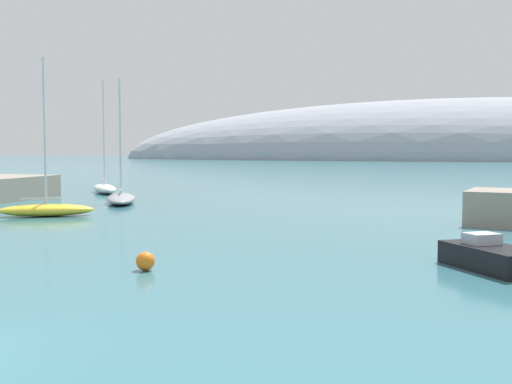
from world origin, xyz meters
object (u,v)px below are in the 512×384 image
object	(u,v)px
sailboat_grey_near_shore	(121,197)
motorboat_black_foreground	(492,257)
sailboat_yellow_outer_mooring	(46,208)
mooring_buoy_orange	(145,261)
sailboat_white_mid_mooring	(105,188)

from	to	relation	value
sailboat_grey_near_shore	motorboat_black_foreground	distance (m)	33.22
sailboat_yellow_outer_mooring	sailboat_grey_near_shore	bearing A→B (deg)	63.05
sailboat_grey_near_shore	motorboat_black_foreground	size ratio (longest dim) A/B	2.27
sailboat_grey_near_shore	mooring_buoy_orange	xyz separation A→B (m)	(13.31, -24.88, -0.12)
motorboat_black_foreground	mooring_buoy_orange	world-z (taller)	motorboat_black_foreground
sailboat_yellow_outer_mooring	sailboat_white_mid_mooring	bearing A→B (deg)	81.81
sailboat_white_mid_mooring	mooring_buoy_orange	distance (m)	39.46
sailboat_yellow_outer_mooring	motorboat_black_foreground	xyz separation A→B (m)	(25.39, -11.64, -0.04)
motorboat_black_foreground	sailboat_white_mid_mooring	bearing A→B (deg)	12.27
mooring_buoy_orange	sailboat_grey_near_shore	bearing A→B (deg)	118.15
sailboat_grey_near_shore	mooring_buoy_orange	bearing A→B (deg)	2.83
sailboat_grey_near_shore	sailboat_yellow_outer_mooring	xyz separation A→B (m)	(-0.19, -10.00, 0.04)
sailboat_white_mid_mooring	mooring_buoy_orange	xyz separation A→B (m)	(19.66, -34.21, -0.20)
sailboat_grey_near_shore	mooring_buoy_orange	size ratio (longest dim) A/B	14.33
sailboat_white_mid_mooring	sailboat_grey_near_shore	bearing A→B (deg)	-2.86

